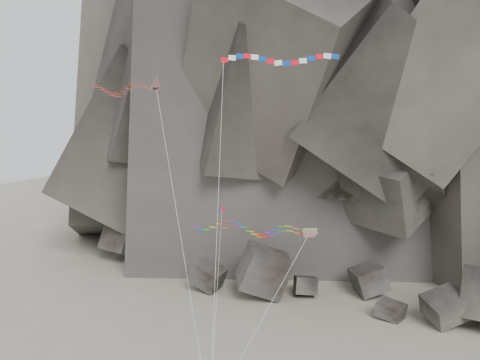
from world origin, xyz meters
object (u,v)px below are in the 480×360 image
at_px(delta_kite, 119,89).
at_px(pennant_kite, 220,241).
at_px(parafoil_kite, 245,228).
at_px(banner_kite, 278,61).

relative_size(delta_kite, pennant_kite, 1.73).
height_order(delta_kite, pennant_kite, delta_kite).
xyz_separation_m(delta_kite, parafoil_kite, (13.36, 0.20, -12.80)).
height_order(parafoil_kite, pennant_kite, pennant_kite).
relative_size(parafoil_kite, pennant_kite, 0.96).
bearing_deg(parafoil_kite, banner_kite, 61.26).
bearing_deg(delta_kite, banner_kite, 28.30).
distance_m(delta_kite, parafoil_kite, 18.50).
bearing_deg(delta_kite, pennant_kite, 13.88).
relative_size(delta_kite, banner_kite, 0.94).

